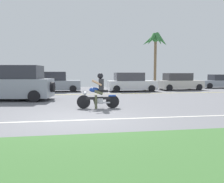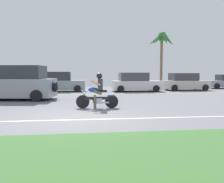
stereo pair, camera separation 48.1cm
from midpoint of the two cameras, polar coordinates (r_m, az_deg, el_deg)
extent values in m
cube|color=slate|center=(10.83, -7.28, -3.71)|extent=(56.00, 30.00, 0.04)
cube|color=#3D6B33|center=(3.92, -8.42, -18.19)|extent=(56.00, 3.80, 0.06)
cube|color=silver|center=(7.61, -7.54, -7.09)|extent=(50.40, 0.12, 0.01)
cube|color=yellow|center=(16.72, -7.07, -0.68)|extent=(50.40, 0.12, 0.01)
cylinder|color=black|center=(9.99, -6.03, -2.59)|extent=(0.59, 0.13, 0.59)
cylinder|color=black|center=(9.99, 1.29, -2.56)|extent=(0.59, 0.13, 0.59)
cylinder|color=#B7BAC1|center=(9.96, -5.47, -1.20)|extent=(0.27, 0.07, 0.51)
cube|color=black|center=(9.95, -2.37, -1.68)|extent=(1.07, 0.18, 0.12)
cube|color=#B7BAC1|center=(9.97, -2.09, -2.35)|extent=(0.33, 0.22, 0.24)
ellipsoid|color=navy|center=(9.92, -3.40, 0.45)|extent=(0.43, 0.24, 0.22)
cube|color=black|center=(9.93, -1.25, 0.12)|extent=(0.48, 0.25, 0.10)
cube|color=navy|center=(9.96, 1.18, -1.05)|extent=(0.32, 0.18, 0.06)
cylinder|color=#B7BAC1|center=(9.93, -5.03, 0.19)|extent=(0.08, 0.61, 0.04)
sphere|color=#B7BAC1|center=(9.95, -5.71, -0.49)|extent=(0.14, 0.14, 0.14)
cylinder|color=#B7BAC1|center=(9.86, -0.77, -2.83)|extent=(0.49, 0.10, 0.07)
cube|color=#2D2D33|center=(9.91, -1.59, 1.81)|extent=(0.24, 0.33, 0.49)
sphere|color=black|center=(9.89, -1.82, 3.97)|extent=(0.25, 0.25, 0.25)
cylinder|color=#51563D|center=(10.03, -2.27, -0.12)|extent=(0.40, 0.16, 0.25)
cylinder|color=#51563D|center=(9.83, -2.26, -0.21)|extent=(0.40, 0.16, 0.25)
cylinder|color=#51563D|center=(9.84, -2.94, -2.65)|extent=(0.12, 0.12, 0.60)
cylinder|color=#51563D|center=(10.09, -3.15, -2.66)|extent=(0.21, 0.12, 0.33)
cylinder|color=tan|center=(10.10, -2.72, 2.28)|extent=(0.45, 0.12, 0.28)
cylinder|color=tan|center=(9.71, -2.73, 2.19)|extent=(0.45, 0.12, 0.28)
cube|color=#8C939E|center=(14.28, -22.98, 0.88)|extent=(4.99, 2.50, 1.05)
cube|color=#2D2F36|center=(14.22, -22.74, 4.51)|extent=(3.63, 2.07, 0.76)
cylinder|color=black|center=(14.64, -15.23, -0.33)|extent=(0.66, 0.30, 0.64)
cylinder|color=black|center=(12.81, -17.54, -1.07)|extent=(0.66, 0.30, 0.64)
cylinder|color=black|center=(13.48, -13.21, 1.15)|extent=(0.27, 0.60, 0.58)
cylinder|color=black|center=(21.65, -24.12, 0.89)|extent=(0.57, 0.21, 0.56)
cylinder|color=black|center=(20.06, -25.83, 0.56)|extent=(0.57, 0.21, 0.56)
cube|color=#8C939E|center=(19.64, -12.60, 1.62)|extent=(4.40, 1.73, 0.78)
cube|color=#2D2F36|center=(19.64, -13.40, 3.80)|extent=(2.56, 1.47, 0.72)
cylinder|color=black|center=(19.04, -17.54, 0.62)|extent=(0.56, 0.19, 0.56)
cylinder|color=black|center=(18.75, -8.00, 0.73)|extent=(0.56, 0.19, 0.56)
cylinder|color=black|center=(20.68, -16.74, 0.94)|extent=(0.56, 0.19, 0.56)
cylinder|color=black|center=(20.41, -7.96, 1.04)|extent=(0.56, 0.19, 0.56)
cube|color=silver|center=(19.43, 6.84, 1.61)|extent=(4.11, 1.81, 0.75)
cube|color=#414147|center=(19.35, 6.15, 3.74)|extent=(2.39, 1.56, 0.69)
cylinder|color=black|center=(18.27, 2.97, 0.67)|extent=(0.56, 0.18, 0.56)
cylinder|color=black|center=(18.99, 11.81, 0.72)|extent=(0.56, 0.18, 0.56)
cylinder|color=black|center=(20.05, 2.12, 1.02)|extent=(0.56, 0.18, 0.56)
cylinder|color=black|center=(20.70, 10.25, 1.06)|extent=(0.56, 0.18, 0.56)
cube|color=beige|center=(21.77, 18.71, 1.69)|extent=(4.09, 1.85, 0.73)
cube|color=#3B3A3D|center=(21.64, 18.19, 3.54)|extent=(2.39, 1.55, 0.67)
cylinder|color=black|center=(20.38, 16.18, 0.90)|extent=(0.57, 0.20, 0.56)
cylinder|color=black|center=(21.76, 23.12, 0.94)|extent=(0.57, 0.20, 0.56)
cylinder|color=black|center=(21.93, 14.30, 1.19)|extent=(0.57, 0.20, 0.56)
cylinder|color=black|center=(23.22, 20.91, 1.21)|extent=(0.57, 0.20, 0.56)
cylinder|color=black|center=(26.16, 23.74, 1.48)|extent=(0.57, 0.21, 0.56)
cylinder|color=black|center=(24.69, 25.49, 1.25)|extent=(0.57, 0.21, 0.56)
cylinder|color=brown|center=(25.53, 12.88, 7.05)|extent=(0.29, 0.29, 5.34)
sphere|color=#337538|center=(25.79, 12.99, 12.98)|extent=(0.75, 0.75, 0.75)
cone|color=#337538|center=(25.94, 14.53, 12.51)|extent=(1.55, 0.70, 1.52)
cone|color=#337538|center=(26.46, 12.96, 12.38)|extent=(1.04, 1.66, 1.44)
cone|color=#337538|center=(25.87, 11.40, 12.58)|extent=(1.70, 1.26, 1.34)
cone|color=#337538|center=(25.23, 11.92, 12.78)|extent=(1.60, 1.25, 1.50)
cone|color=#337538|center=(25.15, 13.79, 12.77)|extent=(0.80, 1.52, 1.56)
camera|label=1|loc=(0.24, -88.73, 0.10)|focal=36.20mm
camera|label=2|loc=(0.24, 91.27, -0.10)|focal=36.20mm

